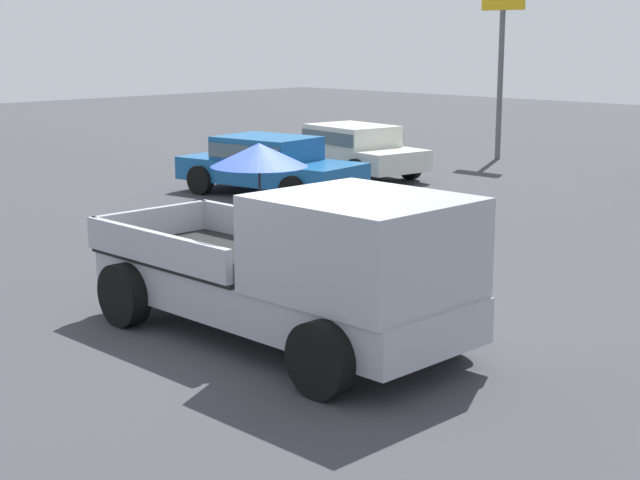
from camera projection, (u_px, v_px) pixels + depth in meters
The scene contains 5 objects.
ground_plane at pixel (277, 338), 11.72m from camera, with size 80.00×80.00×0.00m, color #38383D.
pickup_truck_main at pixel (304, 267), 11.19m from camera, with size 5.07×2.29×2.32m.
parked_sedan_near at pixel (351, 148), 24.87m from camera, with size 4.50×2.43×1.33m.
parked_sedan_far at pixel (269, 163), 22.02m from camera, with size 4.50×2.42×1.33m.
motel_sign at pixel (502, 33), 27.77m from camera, with size 1.40×0.16×5.16m.
Camera 1 is at (8.22, -7.65, 3.60)m, focal length 54.58 mm.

